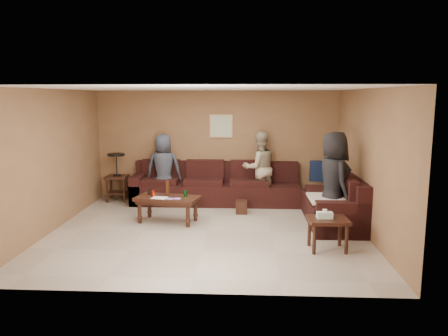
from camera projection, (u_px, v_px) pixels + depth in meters
name	position (u px, v px, depth m)	size (l,w,h in m)	color
room	(207.00, 138.00, 7.50)	(5.60, 5.50, 2.50)	#ADA393
sectional_sofa	(252.00, 195.00, 9.17)	(4.65, 2.90, 0.97)	black
coffee_table	(167.00, 201.00, 8.26)	(1.28, 0.83, 0.77)	#331911
end_table_left	(117.00, 176.00, 9.94)	(0.50, 0.50, 1.09)	#331911
side_table_right	(328.00, 223.00, 6.74)	(0.64, 0.53, 0.65)	#331911
waste_bin	(242.00, 207.00, 8.91)	(0.22, 0.22, 0.27)	#331911
wall_art	(221.00, 126.00, 9.93)	(0.52, 0.04, 0.52)	tan
person_left	(164.00, 169.00, 9.67)	(0.77, 0.50, 1.57)	#303743
person_middle	(259.00, 168.00, 9.63)	(0.79, 0.61, 1.62)	tan
person_right	(333.00, 181.00, 7.75)	(0.86, 0.56, 1.76)	black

